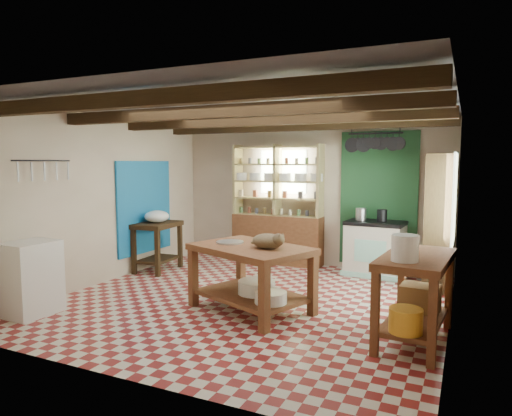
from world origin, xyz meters
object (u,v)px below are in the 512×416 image
at_px(work_table, 251,278).
at_px(stove, 375,248).
at_px(prep_table, 158,247).
at_px(right_counter, 415,298).
at_px(cat, 268,241).
at_px(white_cabinet, 31,278).

bearing_deg(work_table, stove, 88.04).
height_order(work_table, prep_table, prep_table).
bearing_deg(right_counter, cat, -179.64).
bearing_deg(right_counter, prep_table, 166.78).
xyz_separation_m(stove, right_counter, (0.91, -2.69, 0.00)).
relative_size(stove, white_cabinet, 1.02).
xyz_separation_m(right_counter, cat, (-1.74, 0.13, 0.46)).
xyz_separation_m(work_table, right_counter, (1.99, -0.18, 0.04)).
height_order(prep_table, cat, cat).
height_order(stove, prep_table, stove).
bearing_deg(right_counter, work_table, 179.62).
xyz_separation_m(stove, prep_table, (-3.47, -1.27, -0.03)).
xyz_separation_m(stove, cat, (-0.83, -2.55, 0.47)).
relative_size(work_table, prep_table, 1.73).
bearing_deg(prep_table, white_cabinet, -94.64).
height_order(work_table, cat, cat).
bearing_deg(cat, white_cabinet, -143.70).
relative_size(stove, prep_table, 1.10).
bearing_deg(white_cabinet, right_counter, 16.23).
relative_size(work_table, right_counter, 1.14).
bearing_deg(stove, right_counter, -67.14).
height_order(stove, right_counter, right_counter).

